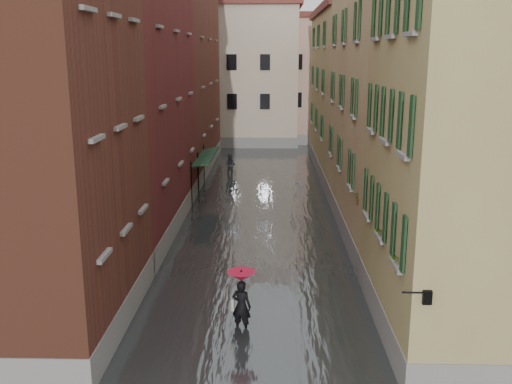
# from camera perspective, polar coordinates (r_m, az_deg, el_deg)

# --- Properties ---
(ground) EXTENTS (120.00, 120.00, 0.00)m
(ground) POSITION_cam_1_polar(r_m,az_deg,el_deg) (20.80, -0.18, -11.10)
(ground) COLOR #575759
(ground) RESTS_ON ground
(floodwater) EXTENTS (10.00, 60.00, 0.20)m
(floodwater) POSITION_cam_1_polar(r_m,az_deg,el_deg) (33.03, 0.48, -1.47)
(floodwater) COLOR #424749
(floodwater) RESTS_ON ground
(building_left_near) EXTENTS (6.00, 8.00, 13.00)m
(building_left_near) POSITION_cam_1_polar(r_m,az_deg,el_deg) (18.63, -22.57, 5.80)
(building_left_near) COLOR brown
(building_left_near) RESTS_ON ground
(building_left_mid) EXTENTS (6.00, 14.00, 12.50)m
(building_left_mid) POSITION_cam_1_polar(r_m,az_deg,el_deg) (28.99, -13.77, 8.39)
(building_left_mid) COLOR #5C1E1D
(building_left_mid) RESTS_ON ground
(building_left_far) EXTENTS (6.00, 16.00, 14.00)m
(building_left_far) POSITION_cam_1_polar(r_m,az_deg,el_deg) (43.58, -8.66, 11.23)
(building_left_far) COLOR brown
(building_left_far) RESTS_ON ground
(building_right_near) EXTENTS (6.00, 8.00, 11.50)m
(building_right_near) POSITION_cam_1_polar(r_m,az_deg,el_deg) (18.31, 22.12, 3.35)
(building_right_near) COLOR olive
(building_right_near) RESTS_ON ground
(building_right_mid) EXTENTS (6.00, 14.00, 13.00)m
(building_right_mid) POSITION_cam_1_polar(r_m,az_deg,el_deg) (28.70, 14.64, 8.79)
(building_right_mid) COLOR tan
(building_right_mid) RESTS_ON ground
(building_right_far) EXTENTS (6.00, 16.00, 11.50)m
(building_right_far) POSITION_cam_1_polar(r_m,az_deg,el_deg) (43.47, 10.16, 9.52)
(building_right_far) COLOR olive
(building_right_far) RESTS_ON ground
(building_end_cream) EXTENTS (12.00, 9.00, 13.00)m
(building_end_cream) POSITION_cam_1_polar(r_m,az_deg,el_deg) (57.04, -2.12, 11.40)
(building_end_cream) COLOR #C5B19C
(building_end_cream) RESTS_ON ground
(building_end_pink) EXTENTS (10.00, 9.00, 12.00)m
(building_end_pink) POSITION_cam_1_polar(r_m,az_deg,el_deg) (59.20, 6.90, 10.91)
(building_end_pink) COLOR tan
(building_end_pink) RESTS_ON ground
(awning_near) EXTENTS (1.09, 3.21, 2.80)m
(awning_near) POSITION_cam_1_polar(r_m,az_deg,el_deg) (33.96, -5.37, 2.99)
(awning_near) COLOR #16311E
(awning_near) RESTS_ON ground
(awning_far) EXTENTS (1.09, 3.26, 2.80)m
(awning_far) POSITION_cam_1_polar(r_m,az_deg,el_deg) (36.86, -4.83, 3.85)
(awning_far) COLOR #16311E
(awning_far) RESTS_ON ground
(wall_lantern) EXTENTS (0.71, 0.22, 0.35)m
(wall_lantern) POSITION_cam_1_polar(r_m,az_deg,el_deg) (14.58, 16.62, -9.96)
(wall_lantern) COLOR black
(wall_lantern) RESTS_ON ground
(window_planters) EXTENTS (0.59, 8.02, 0.84)m
(window_planters) POSITION_cam_1_polar(r_m,az_deg,el_deg) (18.90, 12.32, -2.64)
(window_planters) COLOR brown
(window_planters) RESTS_ON ground
(pedestrian_main) EXTENTS (0.93, 0.93, 2.06)m
(pedestrian_main) POSITION_cam_1_polar(r_m,az_deg,el_deg) (18.37, -1.48, -10.39)
(pedestrian_main) COLOR black
(pedestrian_main) RESTS_ON ground
(pedestrian_far) EXTENTS (0.91, 0.78, 1.63)m
(pedestrian_far) POSITION_cam_1_polar(r_m,az_deg,el_deg) (41.69, -2.59, 2.70)
(pedestrian_far) COLOR black
(pedestrian_far) RESTS_ON ground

